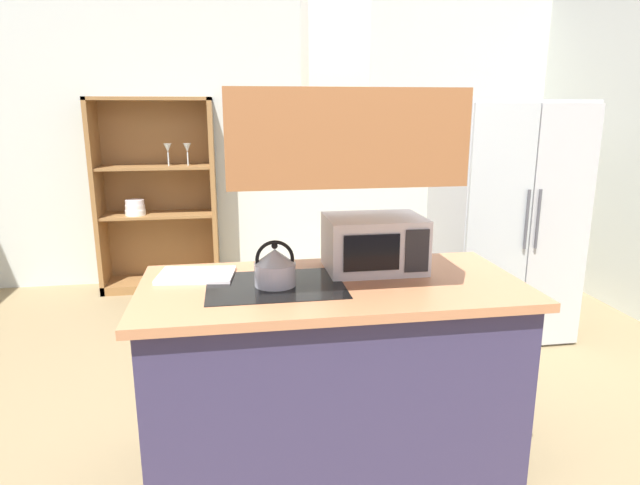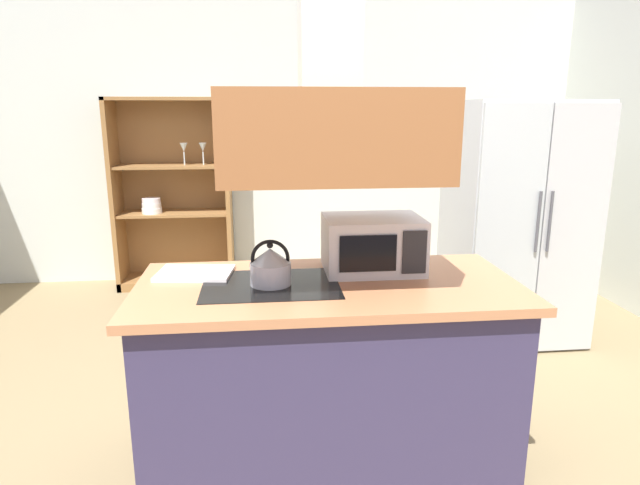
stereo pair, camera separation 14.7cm
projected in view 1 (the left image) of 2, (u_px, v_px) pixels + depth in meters
The scene contains 9 objects.
ground_plane at pixel (290, 450), 2.73m from camera, with size 7.80×7.80×0.00m, color #85724F.
wall_back at pixel (255, 140), 5.28m from camera, with size 6.00×0.12×2.70m, color silver.
kitchen_island at pixel (332, 374), 2.56m from camera, with size 1.71×0.82×0.90m.
range_hood at pixel (334, 102), 2.26m from camera, with size 0.90×0.70×1.33m.
refrigerator at pixel (503, 220), 4.02m from camera, with size 0.90×0.78×1.71m.
dish_cabinet at pixel (158, 206), 5.07m from camera, with size 1.06×0.40×1.75m.
kettle at pixel (275, 267), 2.39m from camera, with size 0.18×0.18×0.20m.
cutting_board at pixel (196, 275), 2.53m from camera, with size 0.34×0.24×0.02m, color white.
microwave at pixel (374, 243), 2.62m from camera, with size 0.46×0.35×0.26m.
Camera 1 is at (-0.24, -2.39, 1.67)m, focal length 30.73 mm.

